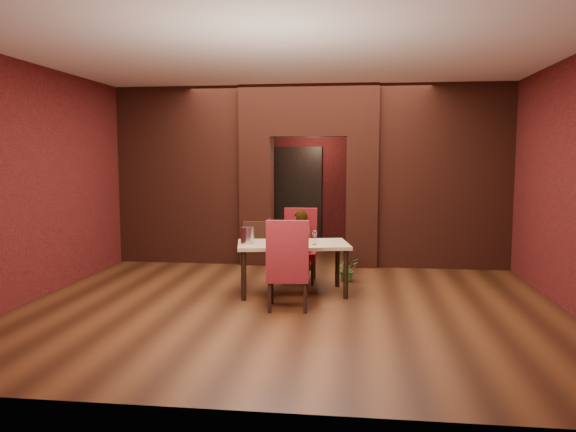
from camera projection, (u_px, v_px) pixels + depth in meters
name	position (u px, v px, depth m)	size (l,w,h in m)	color
floor	(297.00, 289.00, 8.25)	(8.00, 8.00, 0.00)	#492612
ceiling	(297.00, 67.00, 7.92)	(7.00, 8.00, 0.04)	silver
wall_back	(317.00, 173.00, 12.03)	(7.00, 0.04, 3.20)	maroon
wall_front	(239.00, 203.00, 4.14)	(7.00, 0.04, 3.20)	maroon
wall_left	(68.00, 180.00, 8.51)	(0.04, 8.00, 3.20)	maroon
wall_right	(552.00, 182.00, 7.66)	(0.04, 8.00, 3.20)	maroon
pillar_left	(257.00, 201.00, 10.22)	(0.55, 0.55, 2.30)	maroon
pillar_right	(362.00, 202.00, 9.99)	(0.55, 0.55, 2.30)	maroon
lintel	(309.00, 111.00, 9.94)	(2.45, 0.55, 0.90)	maroon
wing_wall_left	(181.00, 176.00, 10.35)	(2.27, 0.35, 3.20)	maroon
wing_wall_right	(444.00, 177.00, 9.77)	(2.27, 0.35, 3.20)	maroon
vent_panel	(254.00, 235.00, 9.99)	(0.40, 0.03, 0.50)	#A95431
rear_door	(298.00, 199.00, 12.08)	(0.90, 0.08, 2.10)	black
rear_door_frame	(298.00, 199.00, 12.04)	(1.02, 0.04, 2.22)	black
dining_table	(293.00, 268.00, 7.99)	(1.55, 0.87, 0.73)	tan
chair_far	(299.00, 246.00, 8.71)	(0.52, 0.52, 1.14)	maroon
chair_near	(288.00, 264.00, 7.16)	(0.53, 0.53, 1.17)	maroon
person_seated	(300.00, 247.00, 8.62)	(0.42, 0.27, 1.14)	white
wine_glass_a	(289.00, 233.00, 8.12)	(0.09, 0.09, 0.23)	white
wine_glass_b	(302.00, 236.00, 7.93)	(0.08, 0.08, 0.20)	white
wine_glass_c	(315.00, 238.00, 7.78)	(0.08, 0.08, 0.19)	white
tasting_sheet	(284.00, 245.00, 7.76)	(0.26, 0.19, 0.00)	silver
wine_bucket	(248.00, 235.00, 7.88)	(0.19, 0.19, 0.23)	#BAB9C1
water_bottle	(269.00, 229.00, 8.19)	(0.07, 0.07, 0.32)	white
potted_plant	(347.00, 269.00, 8.80)	(0.33, 0.29, 0.37)	#386D2A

